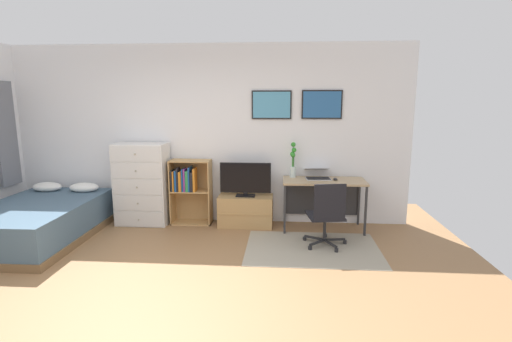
{
  "coord_description": "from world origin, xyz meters",
  "views": [
    {
      "loc": [
        1.18,
        -3.36,
        1.88
      ],
      "look_at": [
        0.82,
        1.5,
        0.97
      ],
      "focal_mm": 26.79,
      "sensor_mm": 36.0,
      "label": 1
    }
  ],
  "objects_px": {
    "desk": "(323,188)",
    "laptop": "(317,174)",
    "television": "(245,180)",
    "bamboo_vase": "(293,161)",
    "office_chair": "(327,213)",
    "bookshelf": "(188,187)",
    "dresser": "(142,184)",
    "bed": "(38,221)",
    "tv_stand": "(246,211)",
    "computer_mouse": "(335,179)"
  },
  "relations": [
    {
      "from": "bed",
      "to": "dresser",
      "type": "relative_size",
      "value": 1.63
    },
    {
      "from": "office_chair",
      "to": "tv_stand",
      "type": "bearing_deg",
      "value": 135.61
    },
    {
      "from": "bookshelf",
      "to": "laptop",
      "type": "height_order",
      "value": "bookshelf"
    },
    {
      "from": "desk",
      "to": "office_chair",
      "type": "height_order",
      "value": "office_chair"
    },
    {
      "from": "bookshelf",
      "to": "office_chair",
      "type": "distance_m",
      "value": 2.18
    },
    {
      "from": "tv_stand",
      "to": "office_chair",
      "type": "height_order",
      "value": "office_chair"
    },
    {
      "from": "desk",
      "to": "laptop",
      "type": "relative_size",
      "value": 2.84
    },
    {
      "from": "bed",
      "to": "computer_mouse",
      "type": "bearing_deg",
      "value": 9.3
    },
    {
      "from": "bed",
      "to": "bamboo_vase",
      "type": "relative_size",
      "value": 3.85
    },
    {
      "from": "bed",
      "to": "desk",
      "type": "relative_size",
      "value": 1.71
    },
    {
      "from": "bed",
      "to": "television",
      "type": "height_order",
      "value": "television"
    },
    {
      "from": "bookshelf",
      "to": "television",
      "type": "bearing_deg",
      "value": -4.65
    },
    {
      "from": "desk",
      "to": "laptop",
      "type": "xyz_separation_m",
      "value": [
        -0.09,
        0.05,
        0.2
      ]
    },
    {
      "from": "desk",
      "to": "office_chair",
      "type": "distance_m",
      "value": 0.81
    },
    {
      "from": "tv_stand",
      "to": "desk",
      "type": "height_order",
      "value": "desk"
    },
    {
      "from": "bed",
      "to": "bookshelf",
      "type": "relative_size",
      "value": 2.05
    },
    {
      "from": "bookshelf",
      "to": "desk",
      "type": "bearing_deg",
      "value": -1.43
    },
    {
      "from": "television",
      "to": "bamboo_vase",
      "type": "xyz_separation_m",
      "value": [
        0.7,
        0.11,
        0.27
      ]
    },
    {
      "from": "office_chair",
      "to": "laptop",
      "type": "relative_size",
      "value": 2.07
    },
    {
      "from": "tv_stand",
      "to": "bamboo_vase",
      "type": "height_order",
      "value": "bamboo_vase"
    },
    {
      "from": "laptop",
      "to": "tv_stand",
      "type": "bearing_deg",
      "value": 177.7
    },
    {
      "from": "bed",
      "to": "desk",
      "type": "bearing_deg",
      "value": 10.87
    },
    {
      "from": "desk",
      "to": "bamboo_vase",
      "type": "xyz_separation_m",
      "value": [
        -0.45,
        0.09,
        0.38
      ]
    },
    {
      "from": "bed",
      "to": "television",
      "type": "relative_size",
      "value": 2.67
    },
    {
      "from": "computer_mouse",
      "to": "office_chair",
      "type": "bearing_deg",
      "value": -104.5
    },
    {
      "from": "bed",
      "to": "dresser",
      "type": "distance_m",
      "value": 1.46
    },
    {
      "from": "dresser",
      "to": "bookshelf",
      "type": "height_order",
      "value": "dresser"
    },
    {
      "from": "bamboo_vase",
      "to": "television",
      "type": "bearing_deg",
      "value": -170.89
    },
    {
      "from": "bookshelf",
      "to": "bamboo_vase",
      "type": "bearing_deg",
      "value": 1.47
    },
    {
      "from": "bookshelf",
      "to": "computer_mouse",
      "type": "relative_size",
      "value": 9.48
    },
    {
      "from": "office_chair",
      "to": "bookshelf",
      "type": "bearing_deg",
      "value": 148.02
    },
    {
      "from": "office_chair",
      "to": "bamboo_vase",
      "type": "distance_m",
      "value": 1.11
    },
    {
      "from": "bookshelf",
      "to": "desk",
      "type": "relative_size",
      "value": 0.84
    },
    {
      "from": "dresser",
      "to": "office_chair",
      "type": "relative_size",
      "value": 1.44
    },
    {
      "from": "dresser",
      "to": "bookshelf",
      "type": "xyz_separation_m",
      "value": [
        0.7,
        0.06,
        -0.04
      ]
    },
    {
      "from": "dresser",
      "to": "laptop",
      "type": "xyz_separation_m",
      "value": [
        2.64,
        0.07,
        0.18
      ]
    },
    {
      "from": "bookshelf",
      "to": "office_chair",
      "type": "xyz_separation_m",
      "value": [
        2.01,
        -0.84,
        -0.12
      ]
    },
    {
      "from": "laptop",
      "to": "bamboo_vase",
      "type": "height_order",
      "value": "bamboo_vase"
    },
    {
      "from": "tv_stand",
      "to": "office_chair",
      "type": "xyz_separation_m",
      "value": [
        1.12,
        -0.79,
        0.23
      ]
    },
    {
      "from": "bed",
      "to": "laptop",
      "type": "height_order",
      "value": "laptop"
    },
    {
      "from": "tv_stand",
      "to": "bamboo_vase",
      "type": "relative_size",
      "value": 1.54
    },
    {
      "from": "computer_mouse",
      "to": "laptop",
      "type": "bearing_deg",
      "value": 151.43
    },
    {
      "from": "office_chair",
      "to": "laptop",
      "type": "bearing_deg",
      "value": 84.99
    },
    {
      "from": "bookshelf",
      "to": "bamboo_vase",
      "type": "relative_size",
      "value": 1.88
    },
    {
      "from": "bookshelf",
      "to": "desk",
      "type": "xyz_separation_m",
      "value": [
        2.03,
        -0.05,
        0.02
      ]
    },
    {
      "from": "bed",
      "to": "office_chair",
      "type": "relative_size",
      "value": 2.35
    },
    {
      "from": "bookshelf",
      "to": "television",
      "type": "height_order",
      "value": "bookshelf"
    },
    {
      "from": "bookshelf",
      "to": "office_chair",
      "type": "height_order",
      "value": "bookshelf"
    },
    {
      "from": "bed",
      "to": "office_chair",
      "type": "height_order",
      "value": "office_chair"
    },
    {
      "from": "laptop",
      "to": "television",
      "type": "bearing_deg",
      "value": 178.89
    }
  ]
}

